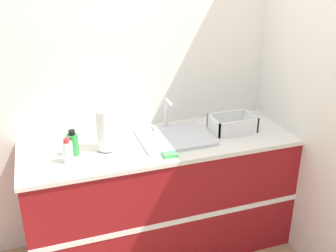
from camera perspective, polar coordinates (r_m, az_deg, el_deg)
The scene contains 9 objects.
wall_back at distance 2.92m, azimuth -3.22°, elevation 7.81°, with size 4.30×0.06×2.60m.
wall_right at distance 3.03m, azimuth 16.95°, elevation 7.43°, with size 0.06×2.63×2.60m.
counter_cabinet at distance 2.96m, azimuth -0.97°, elevation -10.02°, with size 1.92×0.66×0.90m.
sink at distance 2.78m, azimuth 0.93°, elevation -1.47°, with size 0.50×0.42×0.24m.
paper_towel_roll at distance 2.59m, azimuth -8.93°, elevation -0.55°, with size 0.13×0.13×0.28m.
dish_rack at distance 2.91m, azimuth 9.30°, elevation 0.04°, with size 0.31×0.21×0.12m.
bottle_green at distance 2.60m, azimuth -13.64°, elevation -2.55°, with size 0.07×0.07×0.17m.
bottle_white_spray at distance 2.51m, azimuth -14.37°, elevation -3.64°, with size 0.07×0.07×0.16m.
sponge at distance 2.53m, azimuth 0.29°, elevation -4.21°, with size 0.09×0.06×0.02m.
Camera 1 is at (-0.76, -2.04, 2.07)m, focal length 42.00 mm.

